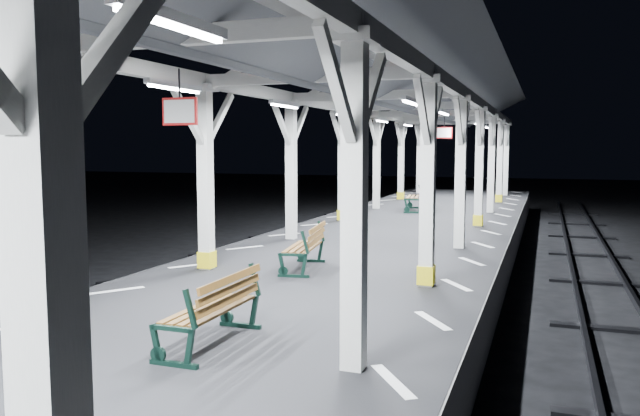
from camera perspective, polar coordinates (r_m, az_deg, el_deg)
The scene contains 8 objects.
ground at distance 9.24m, azimuth -5.54°, elevation -14.80°, with size 120.00×120.00×0.00m, color black.
platform at distance 9.08m, azimuth -5.57°, elevation -11.84°, with size 6.00×50.00×1.00m, color black.
hazard_stripes_left at distance 10.21m, azimuth -18.20°, elevation -7.19°, with size 1.00×48.00×0.01m, color silver.
hazard_stripes_right at distance 8.22m, azimuth 10.26°, elevation -10.10°, with size 1.00×48.00×0.01m, color silver.
canopy at distance 8.75m, azimuth -5.88°, elevation 14.40°, with size 5.40×49.00×4.65m.
bench_near at distance 7.09m, azimuth -9.42°, elevation -8.97°, with size 0.58×1.53×0.83m.
bench_mid at distance 11.28m, azimuth -1.15°, elevation -3.47°, with size 0.79×1.58×0.82m.
bench_far at distance 21.94m, azimuth 8.94°, elevation 1.09°, with size 0.93×1.88×0.98m.
Camera 1 is at (3.75, -7.80, 3.21)m, focal length 35.00 mm.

